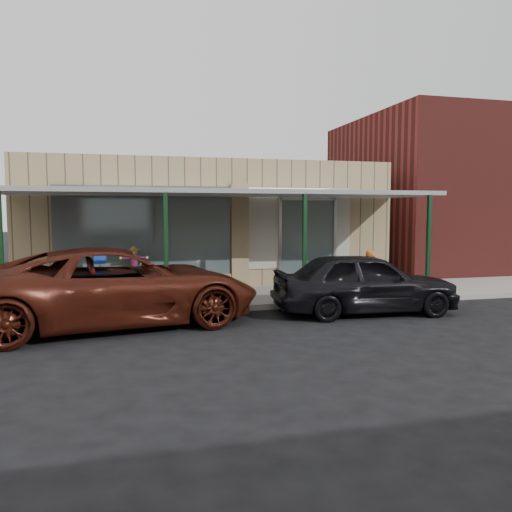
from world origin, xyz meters
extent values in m
plane|color=black|center=(0.00, 0.00, 0.00)|extent=(120.00, 120.00, 0.00)
cube|color=gray|center=(0.00, 3.60, 0.07)|extent=(40.00, 3.20, 0.15)
cube|color=#8C7B55|center=(0.00, 8.20, 2.10)|extent=(12.00, 6.00, 4.20)
cube|color=#495759|center=(-2.20, 5.05, 1.90)|extent=(5.20, 0.06, 2.80)
cube|color=#495759|center=(3.00, 5.18, 1.50)|extent=(1.80, 0.06, 2.80)
cube|color=#8C7B55|center=(0.70, 5.10, 1.70)|extent=(0.55, 0.30, 3.40)
cube|color=#8C7B55|center=(-2.20, 5.10, 0.35)|extent=(5.20, 0.30, 0.50)
cube|color=#A39F90|center=(0.00, 5.17, 2.00)|extent=(9.00, 0.02, 2.60)
cube|color=white|center=(0.00, 5.14, 3.20)|extent=(7.50, 0.03, 0.10)
cube|color=gray|center=(0.00, 3.60, 3.05)|extent=(12.00, 3.00, 0.12)
cube|color=black|center=(-5.50, 2.15, 1.55)|extent=(0.10, 0.10, 2.95)
cube|color=black|center=(-1.80, 2.15, 1.55)|extent=(0.10, 0.10, 2.95)
cube|color=black|center=(1.80, 2.15, 1.55)|extent=(0.10, 0.10, 2.95)
cube|color=black|center=(5.50, 2.15, 1.55)|extent=(0.10, 0.10, 2.95)
cube|color=maroon|center=(13.00, 9.20, 3.25)|extent=(12.00, 8.00, 6.50)
cylinder|color=#532F21|center=(-2.54, 4.71, 0.33)|extent=(0.62, 0.62, 0.36)
cylinder|color=navy|center=(-2.54, 4.71, 0.64)|extent=(0.23, 0.23, 0.27)
cylinder|color=maroon|center=(-2.54, 4.71, 1.02)|extent=(0.25, 0.25, 0.49)
sphere|color=gold|center=(-2.54, 4.71, 1.36)|extent=(0.20, 0.20, 0.20)
cone|color=gold|center=(-2.54, 4.71, 1.48)|extent=(0.32, 0.32, 0.13)
cylinder|color=#532F21|center=(-3.87, 3.32, 0.35)|extent=(0.80, 0.80, 0.40)
ellipsoid|color=orange|center=(-3.87, 3.32, 0.69)|extent=(0.32, 0.32, 0.26)
cylinder|color=#4C471E|center=(-3.87, 3.32, 0.84)|extent=(0.04, 0.04, 0.06)
cylinder|color=gray|center=(-3.37, 2.40, 0.70)|extent=(0.04, 0.04, 1.11)
cube|color=#173CB2|center=(-3.37, 2.40, 1.40)|extent=(0.29, 0.02, 0.29)
imported|color=black|center=(2.96, 0.99, 0.77)|extent=(4.65, 2.14, 1.54)
ellipsoid|color=#C05B22|center=(3.56, 1.86, 1.10)|extent=(0.31, 0.26, 0.40)
sphere|color=#C05B22|center=(3.56, 1.90, 1.38)|extent=(0.23, 0.23, 0.23)
cylinder|color=#1A7928|center=(3.56, 1.86, 1.26)|extent=(0.16, 0.16, 0.02)
imported|color=#42160D|center=(-2.94, 1.18, 0.87)|extent=(6.66, 3.90, 1.74)
camera|label=1|loc=(-2.71, -10.20, 2.51)|focal=35.00mm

